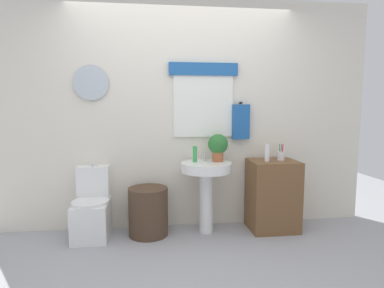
% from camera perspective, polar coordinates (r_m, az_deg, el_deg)
% --- Properties ---
extents(ground_plane, '(8.00, 8.00, 0.00)m').
position_cam_1_polar(ground_plane, '(2.92, 0.35, -21.84)').
color(ground_plane, '#A3A3A8').
extents(back_wall, '(4.40, 0.18, 2.60)m').
position_cam_1_polar(back_wall, '(3.71, -1.84, 5.29)').
color(back_wall, silver).
rests_on(back_wall, ground_plane).
extents(toilet, '(0.38, 0.51, 0.76)m').
position_cam_1_polar(toilet, '(3.66, -17.37, -11.19)').
color(toilet, white).
rests_on(toilet, ground_plane).
extents(laundry_hamper, '(0.43, 0.43, 0.52)m').
position_cam_1_polar(laundry_hamper, '(3.58, -7.81, -11.83)').
color(laundry_hamper, '#4C3828').
rests_on(laundry_hamper, ground_plane).
extents(pedestal_sink, '(0.56, 0.56, 0.79)m').
position_cam_1_polar(pedestal_sink, '(3.53, 2.56, -6.22)').
color(pedestal_sink, white).
rests_on(pedestal_sink, ground_plane).
extents(faucet, '(0.03, 0.03, 0.10)m').
position_cam_1_polar(faucet, '(3.60, 2.26, -2.21)').
color(faucet, silver).
rests_on(faucet, pedestal_sink).
extents(wooden_cabinet, '(0.53, 0.44, 0.79)m').
position_cam_1_polar(wooden_cabinet, '(3.78, 14.19, -8.83)').
color(wooden_cabinet, brown).
rests_on(wooden_cabinet, ground_plane).
extents(soap_bottle, '(0.05, 0.05, 0.18)m').
position_cam_1_polar(soap_bottle, '(3.51, 0.51, -1.82)').
color(soap_bottle, green).
rests_on(soap_bottle, pedestal_sink).
extents(potted_plant, '(0.22, 0.22, 0.31)m').
position_cam_1_polar(potted_plant, '(3.55, 4.66, -0.29)').
color(potted_plant, '#AD5B38').
rests_on(potted_plant, pedestal_sink).
extents(lotion_bottle, '(0.05, 0.05, 0.19)m').
position_cam_1_polar(lotion_bottle, '(3.61, 13.27, -1.58)').
color(lotion_bottle, white).
rests_on(lotion_bottle, wooden_cabinet).
extents(toothbrush_cup, '(0.08, 0.08, 0.19)m').
position_cam_1_polar(toothbrush_cup, '(3.74, 15.59, -1.98)').
color(toothbrush_cup, silver).
rests_on(toothbrush_cup, wooden_cabinet).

